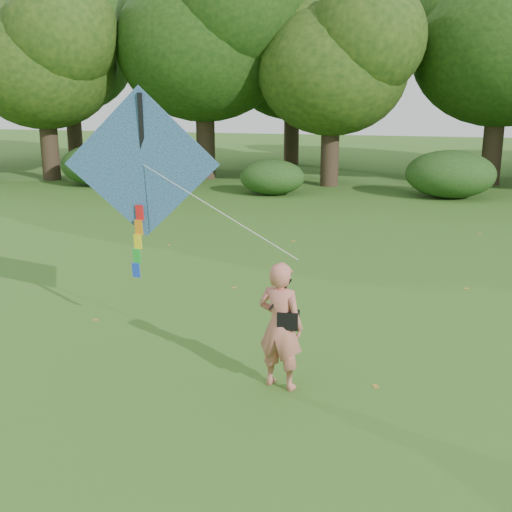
# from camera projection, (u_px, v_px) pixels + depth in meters

# --- Properties ---
(ground) EXTENTS (100.00, 100.00, 0.00)m
(ground) POSITION_uv_depth(u_px,v_px,m) (309.00, 396.00, 9.24)
(ground) COLOR #265114
(ground) RESTS_ON ground
(man_kite_flyer) EXTENTS (0.80, 0.64, 1.92)m
(man_kite_flyer) POSITION_uv_depth(u_px,v_px,m) (280.00, 326.00, 9.31)
(man_kite_flyer) COLOR #C16B5B
(man_kite_flyer) RESTS_ON ground
(bystander_left) EXTENTS (0.89, 0.82, 1.48)m
(bystander_left) POSITION_uv_depth(u_px,v_px,m) (187.00, 168.00, 28.61)
(bystander_left) COLOR #262632
(bystander_left) RESTS_ON ground
(crossbody_bag) EXTENTS (0.43, 0.20, 0.73)m
(crossbody_bag) POSITION_uv_depth(u_px,v_px,m) (288.00, 319.00, 9.23)
(crossbody_bag) COLOR black
(crossbody_bag) RESTS_ON ground
(flying_kite) EXTENTS (4.17, 1.84, 3.29)m
(flying_kite) POSITION_uv_depth(u_px,v_px,m) (143.00, 167.00, 10.73)
(flying_kite) COLOR #285CAF
(flying_kite) RESTS_ON ground
(tree_line) EXTENTS (54.70, 15.30, 9.48)m
(tree_line) POSITION_uv_depth(u_px,v_px,m) (421.00, 56.00, 28.99)
(tree_line) COLOR #3A2D1E
(tree_line) RESTS_ON ground
(shrub_band) EXTENTS (39.15, 3.22, 1.88)m
(shrub_band) POSITION_uv_depth(u_px,v_px,m) (354.00, 174.00, 25.75)
(shrub_band) COLOR #264919
(shrub_band) RESTS_ON ground
(fallen_leaves) EXTENTS (10.33, 15.03, 0.01)m
(fallen_leaves) POSITION_uv_depth(u_px,v_px,m) (355.00, 294.00, 13.76)
(fallen_leaves) COLOR olive
(fallen_leaves) RESTS_ON ground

